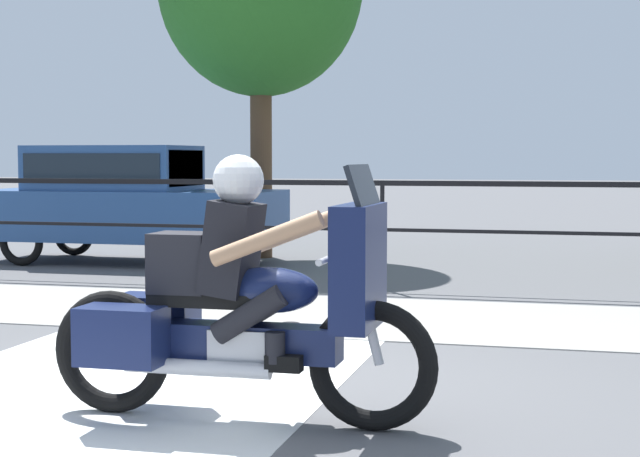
% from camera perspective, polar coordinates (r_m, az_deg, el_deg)
% --- Properties ---
extents(ground_plane, '(120.00, 120.00, 0.00)m').
position_cam_1_polar(ground_plane, '(6.17, -5.72, -10.04)').
color(ground_plane, '#565659').
extents(sidewalk_band, '(44.00, 2.40, 0.01)m').
position_cam_1_polar(sidewalk_band, '(9.37, 1.42, -5.08)').
color(sidewalk_band, '#99968E').
rests_on(sidewalk_band, ground).
extents(crosswalk_band, '(2.82, 6.00, 0.01)m').
position_cam_1_polar(crosswalk_band, '(6.31, -13.30, -9.78)').
color(crosswalk_band, silver).
rests_on(crosswalk_band, ground).
extents(fence_railing, '(36.00, 0.05, 1.25)m').
position_cam_1_polar(fence_railing, '(11.16, 3.64, 1.44)').
color(fence_railing, black).
rests_on(fence_railing, ground).
extents(motorcycle, '(2.30, 0.76, 1.53)m').
position_cam_1_polar(motorcycle, '(5.60, -4.65, -4.31)').
color(motorcycle, black).
rests_on(motorcycle, ground).
extents(parked_car, '(4.26, 1.62, 1.67)m').
position_cam_1_polar(parked_car, '(14.28, -11.29, 1.81)').
color(parked_car, '#284C84').
rests_on(parked_car, ground).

